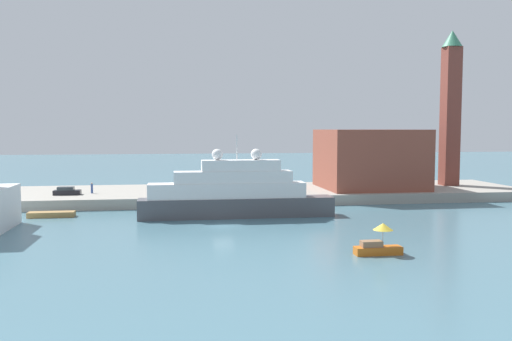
{
  "coord_description": "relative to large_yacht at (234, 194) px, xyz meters",
  "views": [
    {
      "loc": [
        -5.79,
        -66.52,
        12.13
      ],
      "look_at": [
        5.01,
        6.0,
        6.49
      ],
      "focal_mm": 38.1,
      "sensor_mm": 36.0,
      "label": 1
    }
  ],
  "objects": [
    {
      "name": "large_yacht",
      "position": [
        0.0,
        0.0,
        0.0
      ],
      "size": [
        26.78,
        3.59,
        11.33
      ],
      "color": "#4C4C51",
      "rests_on": "ground"
    },
    {
      "name": "small_motorboat",
      "position": [
        11.39,
        -24.24,
        -2.03
      ],
      "size": [
        4.59,
        1.93,
        3.06
      ],
      "color": "#C66019",
      "rests_on": "ground"
    },
    {
      "name": "mooring_bollard",
      "position": [
        -2.03,
        10.46,
        -1.24
      ],
      "size": [
        0.44,
        0.44,
        0.63
      ],
      "primitive_type": "cylinder",
      "color": "black",
      "rests_on": "quay_dock"
    },
    {
      "name": "person_figure",
      "position": [
        -21.46,
        17.43,
        -0.75
      ],
      "size": [
        0.36,
        0.36,
        1.75
      ],
      "color": "#334C8C",
      "rests_on": "quay_dock"
    },
    {
      "name": "harbor_building",
      "position": [
        26.2,
        18.38,
        3.63
      ],
      "size": [
        16.78,
        15.62,
        10.37
      ],
      "primitive_type": "cube",
      "color": "brown",
      "rests_on": "quay_dock"
    },
    {
      "name": "work_barge",
      "position": [
        -24.89,
        3.74,
        -2.82
      ],
      "size": [
        6.18,
        1.86,
        0.74
      ],
      "primitive_type": "cube",
      "color": "olive",
      "rests_on": "ground"
    },
    {
      "name": "quay_dock",
      "position": [
        -2.12,
        19.67,
        -2.37
      ],
      "size": [
        110.0,
        21.46,
        1.63
      ],
      "primitive_type": "cube",
      "color": "gray",
      "rests_on": "ground"
    },
    {
      "name": "parked_car",
      "position": [
        -25.1,
        15.82,
        -1.01
      ],
      "size": [
        4.16,
        1.62,
        1.27
      ],
      "color": "black",
      "rests_on": "quay_dock"
    },
    {
      "name": "bell_tower",
      "position": [
        42.54,
        20.88,
        13.55
      ],
      "size": [
        3.68,
        3.68,
        28.48
      ],
      "color": "brown",
      "rests_on": "quay_dock"
    },
    {
      "name": "ground",
      "position": [
        -2.12,
        -7.06,
        -3.19
      ],
      "size": [
        400.0,
        400.0,
        0.0
      ],
      "primitive_type": "plane",
      "color": "slate"
    }
  ]
}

